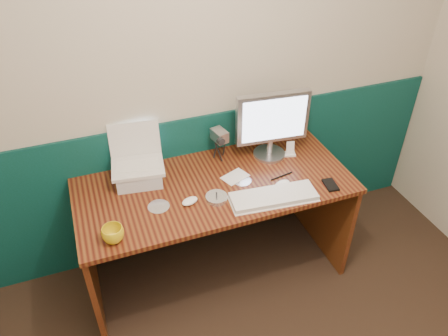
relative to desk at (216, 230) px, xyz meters
name	(u,v)px	position (x,y,z in m)	size (l,w,h in m)	color
back_wall	(186,80)	(-0.04, 0.37, 0.88)	(3.50, 0.04, 2.50)	#B8B09C
wainscot	(192,183)	(-0.04, 0.36, 0.12)	(3.48, 0.02, 1.00)	#073529
desk	(216,230)	(0.00, 0.00, 0.00)	(1.60, 0.70, 0.75)	#39100A
laptop_riser	(139,175)	(-0.40, 0.18, 0.42)	(0.26, 0.22, 0.09)	silver
laptop	(135,151)	(-0.40, 0.18, 0.59)	(0.29, 0.23, 0.25)	silver
monitor	(271,125)	(0.42, 0.16, 0.60)	(0.45, 0.13, 0.45)	#AFAEB3
keyboard	(273,197)	(0.26, -0.24, 0.39)	(0.48, 0.16, 0.03)	white
mouse_right	(282,184)	(0.35, -0.16, 0.39)	(0.10, 0.06, 0.03)	white
mouse_left	(190,201)	(-0.19, -0.11, 0.39)	(0.10, 0.06, 0.03)	white
mug	(113,234)	(-0.62, -0.25, 0.42)	(0.11, 0.11, 0.09)	gold
camcorder	(220,146)	(0.11, 0.24, 0.47)	(0.08, 0.12, 0.18)	#ACABB0
cd_spindle	(217,198)	(-0.04, -0.13, 0.39)	(0.12, 0.12, 0.03)	silver
cd_loose_a	(159,206)	(-0.35, -0.08, 0.38)	(0.12, 0.12, 0.00)	silver
cd_loose_b	(242,180)	(0.16, -0.02, 0.38)	(0.11, 0.11, 0.00)	silver
pen	(282,176)	(0.39, -0.07, 0.38)	(0.01, 0.01, 0.15)	black
papers	(235,177)	(0.13, 0.02, 0.38)	(0.15, 0.10, 0.00)	white
dock	(290,154)	(0.54, 0.12, 0.38)	(0.07, 0.05, 0.01)	white
music_player	(290,147)	(0.54, 0.12, 0.43)	(0.05, 0.01, 0.08)	white
pda	(331,185)	(0.62, -0.25, 0.38)	(0.07, 0.11, 0.01)	black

